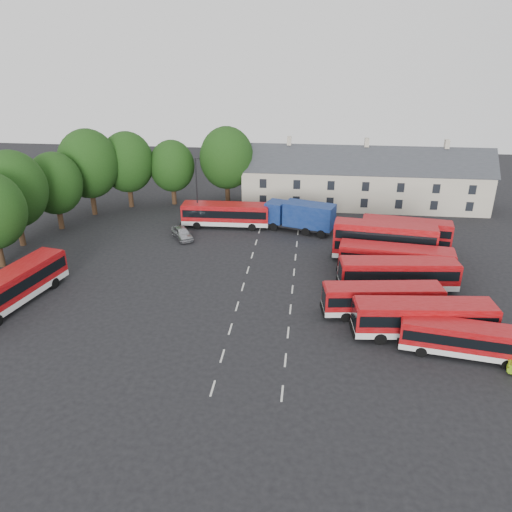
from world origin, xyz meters
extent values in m
plane|color=black|center=(0.00, 0.00, 0.00)|extent=(140.00, 140.00, 0.00)
cube|color=beige|center=(0.00, -14.00, 0.01)|extent=(0.15, 1.80, 0.01)
cube|color=beige|center=(0.00, -10.00, 0.01)|extent=(0.15, 1.80, 0.01)
cube|color=beige|center=(0.00, -6.00, 0.01)|extent=(0.15, 1.80, 0.01)
cube|color=beige|center=(0.00, -2.00, 0.01)|extent=(0.15, 1.80, 0.01)
cube|color=beige|center=(0.00, 2.00, 0.01)|extent=(0.15, 1.80, 0.01)
cube|color=beige|center=(0.00, 6.00, 0.01)|extent=(0.15, 1.80, 0.01)
cube|color=beige|center=(0.00, 10.00, 0.01)|extent=(0.15, 1.80, 0.01)
cube|color=beige|center=(0.00, 14.00, 0.01)|extent=(0.15, 1.80, 0.01)
cube|color=beige|center=(0.00, 18.00, 0.01)|extent=(0.15, 1.80, 0.01)
cube|color=beige|center=(5.00, -14.00, 0.01)|extent=(0.15, 1.80, 0.01)
cube|color=beige|center=(5.00, -10.00, 0.01)|extent=(0.15, 1.80, 0.01)
cube|color=beige|center=(5.00, -6.00, 0.01)|extent=(0.15, 1.80, 0.01)
cube|color=beige|center=(5.00, -2.00, 0.01)|extent=(0.15, 1.80, 0.01)
cube|color=beige|center=(5.00, 2.00, 0.01)|extent=(0.15, 1.80, 0.01)
cube|color=beige|center=(5.00, 6.00, 0.01)|extent=(0.15, 1.80, 0.01)
cube|color=beige|center=(5.00, 10.00, 0.01)|extent=(0.15, 1.80, 0.01)
cube|color=beige|center=(5.00, 14.00, 0.01)|extent=(0.15, 1.80, 0.01)
cube|color=beige|center=(5.00, 18.00, 0.01)|extent=(0.15, 1.80, 0.01)
cylinder|color=black|center=(-28.00, 10.00, 2.10)|extent=(0.70, 0.70, 4.20)
ellipsoid|color=#173A0F|center=(-28.00, 10.00, 6.97)|extent=(7.92, 7.92, 9.11)
cylinder|color=black|center=(-26.00, 16.00, 1.84)|extent=(0.70, 0.70, 3.67)
ellipsoid|color=#173A0F|center=(-26.00, 16.00, 6.10)|extent=(6.93, 6.93, 7.97)
cylinder|color=black|center=(-24.00, 22.00, 2.19)|extent=(0.70, 0.70, 4.38)
ellipsoid|color=#173A0F|center=(-24.00, 22.00, 7.26)|extent=(8.25, 8.25, 9.49)
cylinder|color=black|center=(-20.00, 26.00, 2.01)|extent=(0.70, 0.70, 4.02)
ellipsoid|color=#173A0F|center=(-20.00, 26.00, 6.68)|extent=(7.59, 7.59, 8.73)
cylinder|color=black|center=(-14.00, 28.00, 1.75)|extent=(0.70, 0.70, 3.50)
ellipsoid|color=#173A0F|center=(-14.00, 28.00, 5.81)|extent=(6.60, 6.60, 7.59)
cylinder|color=black|center=(-6.00, 29.00, 2.10)|extent=(0.70, 0.70, 4.20)
ellipsoid|color=#173A0F|center=(-6.00, 29.00, 6.97)|extent=(7.92, 7.92, 9.11)
cube|color=beige|center=(14.00, 30.00, 2.75)|extent=(35.00, 7.00, 5.50)
cube|color=#2D3035|center=(14.00, 30.00, 5.50)|extent=(35.70, 7.13, 7.13)
cube|color=beige|center=(3.00, 30.00, 9.46)|extent=(0.60, 0.90, 1.20)
cube|color=beige|center=(14.00, 30.00, 9.46)|extent=(0.60, 0.90, 1.20)
cube|color=beige|center=(25.00, 30.00, 9.46)|extent=(0.60, 0.90, 1.20)
cube|color=silver|center=(18.83, -7.83, 0.69)|extent=(10.02, 3.72, 0.49)
cube|color=maroon|center=(18.83, -7.83, 1.80)|extent=(10.02, 3.72, 1.74)
cube|color=black|center=(18.83, -7.83, 1.85)|extent=(9.64, 3.71, 0.85)
cube|color=maroon|center=(18.83, -7.83, 2.71)|extent=(9.81, 3.60, 0.11)
cylinder|color=black|center=(15.57, -8.33, 0.44)|extent=(0.92, 0.38, 0.89)
cylinder|color=black|center=(22.08, -7.32, 0.44)|extent=(0.92, 0.38, 0.89)
cube|color=silver|center=(16.12, -5.41, 0.81)|extent=(11.68, 3.66, 0.57)
cube|color=maroon|center=(16.12, -5.41, 2.11)|extent=(11.68, 3.66, 2.04)
cube|color=black|center=(16.12, -5.41, 2.17)|extent=(11.23, 3.68, 0.99)
cube|color=maroon|center=(16.12, -5.41, 3.19)|extent=(11.44, 3.54, 0.13)
cylinder|color=black|center=(12.57, -6.92, 0.52)|extent=(1.07, 0.39, 1.04)
cylinder|color=black|center=(19.67, -3.89, 0.52)|extent=(1.07, 0.39, 1.04)
cube|color=silver|center=(13.17, -2.16, 0.74)|extent=(10.74, 3.73, 0.53)
cube|color=maroon|center=(13.17, -2.16, 1.94)|extent=(10.74, 3.73, 1.86)
cube|color=black|center=(13.17, -2.16, 1.98)|extent=(10.33, 3.73, 0.91)
cube|color=maroon|center=(13.17, -2.16, 2.92)|extent=(10.52, 3.61, 0.11)
cylinder|color=black|center=(9.97, -3.67, 0.48)|extent=(0.98, 0.39, 0.96)
cylinder|color=black|center=(16.37, -0.65, 0.48)|extent=(0.98, 0.39, 0.96)
cube|color=silver|center=(15.30, 3.03, 0.81)|extent=(11.67, 3.74, 0.57)
cube|color=maroon|center=(15.30, 3.03, 2.11)|extent=(11.67, 3.74, 2.03)
cube|color=black|center=(15.30, 3.03, 2.16)|extent=(11.22, 3.76, 0.99)
cube|color=maroon|center=(15.30, 3.03, 3.18)|extent=(11.43, 3.62, 0.13)
cylinder|color=black|center=(11.77, 1.49, 0.52)|extent=(1.07, 0.39, 1.04)
cylinder|color=black|center=(18.83, 4.57, 0.52)|extent=(1.07, 0.39, 1.04)
cube|color=silver|center=(15.48, 6.34, 0.82)|extent=(11.85, 4.03, 0.58)
cube|color=maroon|center=(15.48, 6.34, 2.14)|extent=(11.85, 4.03, 2.06)
cube|color=black|center=(15.48, 6.34, 2.19)|extent=(11.39, 4.04, 1.00)
cube|color=maroon|center=(15.48, 6.34, 3.22)|extent=(11.60, 3.90, 0.13)
cylinder|color=black|center=(11.65, 5.61, 0.53)|extent=(1.08, 0.42, 1.06)
cylinder|color=black|center=(19.31, 7.07, 0.53)|extent=(1.08, 0.42, 1.06)
cube|color=silver|center=(14.69, 9.83, 0.78)|extent=(11.24, 3.78, 0.55)
cube|color=maroon|center=(14.69, 9.83, 2.73)|extent=(11.24, 3.78, 3.36)
cube|color=black|center=(14.69, 9.83, 2.08)|extent=(10.81, 3.78, 0.95)
cube|color=maroon|center=(14.69, 9.83, 4.46)|extent=(11.01, 3.65, 0.12)
cylinder|color=black|center=(11.05, 9.12, 0.50)|extent=(1.03, 0.40, 1.00)
cylinder|color=black|center=(18.32, 10.54, 0.50)|extent=(1.03, 0.40, 1.00)
cube|color=black|center=(14.69, 9.83, 3.38)|extent=(10.81, 3.78, 0.95)
cube|color=silver|center=(17.51, 12.75, 0.70)|extent=(10.18, 3.73, 0.50)
cube|color=maroon|center=(17.51, 12.75, 2.47)|extent=(10.18, 3.73, 3.03)
cube|color=black|center=(17.51, 12.75, 1.88)|extent=(9.79, 3.72, 0.86)
cube|color=maroon|center=(17.51, 12.75, 4.03)|extent=(9.97, 3.61, 0.11)
cylinder|color=black|center=(14.20, 12.22, 0.45)|extent=(0.93, 0.39, 0.90)
cylinder|color=black|center=(20.81, 13.29, 0.45)|extent=(0.93, 0.39, 0.90)
cube|color=black|center=(17.51, 12.75, 3.05)|extent=(9.79, 3.72, 0.86)
cube|color=silver|center=(-20.68, -3.84, 0.84)|extent=(4.97, 12.20, 0.60)
cube|color=maroon|center=(-20.68, -3.84, 2.19)|extent=(4.97, 12.20, 2.11)
cube|color=black|center=(-20.68, -3.84, 2.25)|extent=(4.94, 11.75, 1.03)
cube|color=maroon|center=(-20.68, -3.84, 3.30)|extent=(4.81, 11.95, 0.13)
cylinder|color=black|center=(-21.14, 0.13, 0.54)|extent=(0.51, 1.12, 1.08)
cube|color=silver|center=(-4.61, 18.95, 0.80)|extent=(11.41, 2.84, 0.57)
cube|color=maroon|center=(-4.61, 18.95, 2.09)|extent=(11.41, 2.84, 2.01)
cube|color=black|center=(-4.61, 18.95, 2.14)|extent=(10.96, 2.90, 0.98)
cube|color=maroon|center=(-4.61, 18.95, 3.15)|extent=(11.18, 2.74, 0.12)
cylinder|color=black|center=(-8.22, 17.69, 0.52)|extent=(1.04, 0.31, 1.03)
cylinder|color=black|center=(-1.01, 20.20, 0.52)|extent=(1.04, 0.31, 1.03)
cube|color=black|center=(5.14, 18.51, 0.72)|extent=(9.13, 4.96, 0.33)
cube|color=navy|center=(1.99, 19.54, 2.21)|extent=(2.95, 3.31, 2.65)
cube|color=black|center=(0.99, 19.86, 2.61)|extent=(0.83, 2.27, 1.32)
cube|color=navy|center=(6.35, 18.12, 2.37)|extent=(6.84, 4.57, 2.98)
cylinder|color=black|center=(1.81, 18.28, 0.55)|extent=(1.15, 0.63, 1.10)
cylinder|color=black|center=(8.72, 18.66, 0.55)|extent=(1.15, 0.63, 1.10)
imported|color=#A6A8AE|center=(-9.29, 14.16, 0.74)|extent=(3.87, 4.62, 1.49)
cylinder|color=black|center=(-8.35, 19.12, 4.53)|extent=(0.16, 0.16, 9.06)
cube|color=black|center=(-8.08, 19.09, 9.06)|extent=(0.56, 0.28, 0.16)
camera|label=1|loc=(6.33, -42.41, 23.11)|focal=35.00mm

